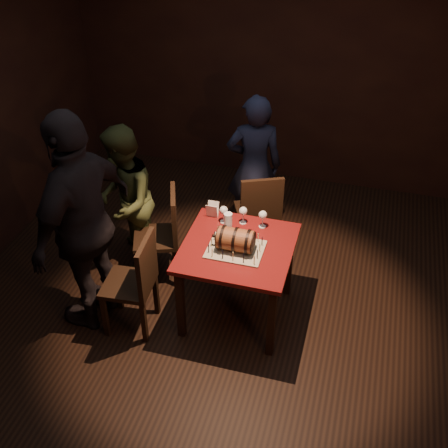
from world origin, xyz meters
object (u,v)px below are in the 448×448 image
object	(u,v)px
barrel_cake	(236,240)
wine_glass_left	(224,211)
wine_glass_right	(263,216)
person_back	(254,167)
wine_glass_mid	(243,212)
chair_left_front	(137,279)
pint_of_ale	(228,221)
person_left_rear	(124,201)
person_left_front	(84,224)
pub_table	(238,257)
chair_left_rear	(164,231)
chair_back	(259,211)

from	to	relation	value
barrel_cake	wine_glass_left	size ratio (longest dim) A/B	2.16
wine_glass_left	barrel_cake	bearing A→B (deg)	-60.33
wine_glass_right	person_back	bearing A→B (deg)	107.30
wine_glass_mid	chair_left_front	size ratio (longest dim) A/B	0.17
pint_of_ale	person_left_rear	distance (m)	1.06
person_left_front	wine_glass_mid	bearing A→B (deg)	129.56
pub_table	chair_left_rear	distance (m)	0.84
person_left_front	wine_glass_right	bearing A→B (deg)	125.80
wine_glass_right	chair_left_rear	distance (m)	0.97
chair_left_front	chair_back	bearing A→B (deg)	59.13
person_left_front	person_back	bearing A→B (deg)	157.26
wine_glass_mid	chair_back	size ratio (longest dim) A/B	0.17
barrel_cake	wine_glass_right	world-z (taller)	barrel_cake
chair_left_front	pub_table	bearing A→B (deg)	26.13
chair_back	pint_of_ale	bearing A→B (deg)	-101.24
wine_glass_right	pint_of_ale	bearing A→B (deg)	-160.26
wine_glass_mid	chair_left_front	world-z (taller)	chair_left_front
wine_glass_mid	chair_back	bearing A→B (deg)	87.17
chair_back	chair_left_rear	xyz separation A→B (m)	(-0.76, -0.56, 0.00)
pub_table	wine_glass_mid	bearing A→B (deg)	96.90
person_left_rear	person_left_front	bearing A→B (deg)	-17.99
barrel_cake	person_back	xyz separation A→B (m)	(-0.16, 1.33, -0.10)
wine_glass_left	chair_back	world-z (taller)	chair_back
wine_glass_left	pint_of_ale	distance (m)	0.11
barrel_cake	wine_glass_right	size ratio (longest dim) A/B	2.16
wine_glass_right	person_left_front	world-z (taller)	person_left_front
wine_glass_mid	wine_glass_left	bearing A→B (deg)	-168.37
barrel_cake	person_back	distance (m)	1.34
wine_glass_left	person_left_rear	world-z (taller)	person_left_rear
wine_glass_right	chair_left_front	distance (m)	1.17
chair_back	chair_left_front	world-z (taller)	same
pint_of_ale	chair_back	xyz separation A→B (m)	(0.13, 0.65, -0.30)
wine_glass_mid	wine_glass_right	distance (m)	0.17
pub_table	person_left_rear	bearing A→B (deg)	161.73
chair_left_front	person_left_rear	world-z (taller)	person_left_rear
chair_back	person_left_front	bearing A→B (deg)	-134.22
barrel_cake	chair_left_rear	size ratio (longest dim) A/B	0.37
chair_left_front	barrel_cake	bearing A→B (deg)	22.92
person_back	person_left_rear	world-z (taller)	person_back
pub_table	wine_glass_right	world-z (taller)	wine_glass_right
wine_glass_right	person_left_rear	xyz separation A→B (m)	(-1.31, 0.07, -0.14)
wine_glass_right	person_left_front	size ratio (longest dim) A/B	0.08
wine_glass_right	person_back	world-z (taller)	person_back
wine_glass_left	person_back	size ratio (longest dim) A/B	0.11
wine_glass_left	chair_left_front	size ratio (longest dim) A/B	0.17
pint_of_ale	chair_back	size ratio (longest dim) A/B	0.16
person_left_rear	person_left_front	size ratio (longest dim) A/B	0.75
wine_glass_right	person_left_front	xyz separation A→B (m)	(-1.31, -0.65, 0.11)
chair_back	person_left_front	size ratio (longest dim) A/B	0.48
chair_left_rear	pub_table	bearing A→B (deg)	-21.90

